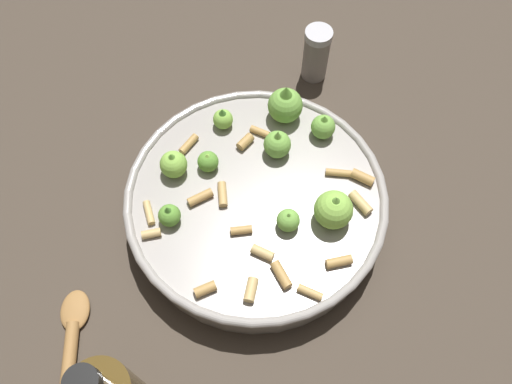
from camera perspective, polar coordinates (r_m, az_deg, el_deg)
The scene contains 4 objects.
ground_plane at distance 0.72m, azimuth 0.00°, elevation -2.40°, with size 2.40×2.40×0.00m, color #42382D.
cooking_pan at distance 0.69m, azimuth 0.13°, elevation -0.94°, with size 0.34×0.34×0.12m.
pepper_shaker at distance 0.83m, azimuth 6.54°, elevation 14.69°, with size 0.04×0.04×0.09m.
wooden_spoon at distance 0.68m, azimuth -19.83°, elevation -19.01°, with size 0.18×0.21×0.02m.
Camera 1 is at (0.22, 0.23, 0.65)m, focal length 36.86 mm.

